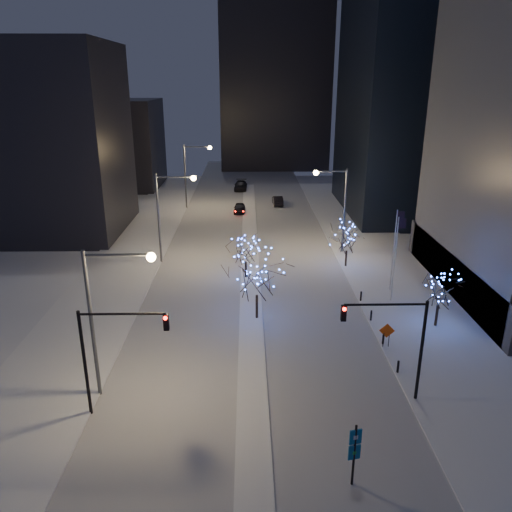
{
  "coord_description": "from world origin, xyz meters",
  "views": [
    {
      "loc": [
        -0.24,
        -25.99,
        19.54
      ],
      "look_at": [
        0.47,
        14.87,
        5.0
      ],
      "focal_mm": 35.0,
      "sensor_mm": 36.0,
      "label": 1
    }
  ],
  "objects_px": {
    "holiday_tree_median_near": "(257,275)",
    "holiday_tree_plaza_far": "(347,239)",
    "street_lamp_w_mid": "(168,206)",
    "street_lamp_w_far": "(192,168)",
    "car_far": "(241,186)",
    "traffic_signal_east": "(398,335)",
    "holiday_tree_median_far": "(246,250)",
    "street_lamp_w_near": "(107,304)",
    "car_mid": "(278,200)",
    "traffic_signal_west": "(109,345)",
    "holiday_tree_plaza_near": "(440,289)",
    "construction_sign": "(387,333)",
    "street_lamp_east": "(337,200)",
    "car_near": "(239,208)",
    "wayfinding_sign": "(355,449)"
  },
  "relations": [
    {
      "from": "holiday_tree_median_near",
      "to": "holiday_tree_median_far",
      "type": "distance_m",
      "value": 9.46
    },
    {
      "from": "street_lamp_w_mid",
      "to": "traffic_signal_east",
      "type": "bearing_deg",
      "value": -55.49
    },
    {
      "from": "holiday_tree_median_near",
      "to": "construction_sign",
      "type": "xyz_separation_m",
      "value": [
        9.8,
        -5.1,
        -2.73
      ]
    },
    {
      "from": "traffic_signal_west",
      "to": "holiday_tree_median_near",
      "type": "relative_size",
      "value": 1.14
    },
    {
      "from": "street_lamp_w_far",
      "to": "traffic_signal_east",
      "type": "relative_size",
      "value": 1.43
    },
    {
      "from": "traffic_signal_west",
      "to": "construction_sign",
      "type": "height_order",
      "value": "traffic_signal_west"
    },
    {
      "from": "street_lamp_w_mid",
      "to": "holiday_tree_plaza_near",
      "type": "distance_m",
      "value": 29.28
    },
    {
      "from": "car_far",
      "to": "street_lamp_w_mid",
      "type": "bearing_deg",
      "value": -98.7
    },
    {
      "from": "traffic_signal_west",
      "to": "holiday_tree_median_near",
      "type": "xyz_separation_m",
      "value": [
        8.94,
        12.68,
        -0.7
      ]
    },
    {
      "from": "construction_sign",
      "to": "traffic_signal_west",
      "type": "bearing_deg",
      "value": -152.96
    },
    {
      "from": "car_far",
      "to": "wayfinding_sign",
      "type": "xyz_separation_m",
      "value": [
        6.5,
        -71.81,
        1.42
      ]
    },
    {
      "from": "street_lamp_w_mid",
      "to": "car_far",
      "type": "height_order",
      "value": "street_lamp_w_mid"
    },
    {
      "from": "car_mid",
      "to": "holiday_tree_median_near",
      "type": "distance_m",
      "value": 41.75
    },
    {
      "from": "street_lamp_east",
      "to": "traffic_signal_west",
      "type": "relative_size",
      "value": 1.43
    },
    {
      "from": "street_lamp_w_near",
      "to": "car_mid",
      "type": "bearing_deg",
      "value": 75.34
    },
    {
      "from": "construction_sign",
      "to": "street_lamp_w_mid",
      "type": "bearing_deg",
      "value": 139.73
    },
    {
      "from": "street_lamp_w_near",
      "to": "construction_sign",
      "type": "xyz_separation_m",
      "value": [
        19.24,
        5.58,
        -5.17
      ]
    },
    {
      "from": "holiday_tree_median_far",
      "to": "traffic_signal_east",
      "type": "bearing_deg",
      "value": -65.92
    },
    {
      "from": "street_lamp_east",
      "to": "holiday_tree_plaza_far",
      "type": "relative_size",
      "value": 2.08
    },
    {
      "from": "street_lamp_east",
      "to": "traffic_signal_east",
      "type": "height_order",
      "value": "street_lamp_east"
    },
    {
      "from": "street_lamp_east",
      "to": "car_mid",
      "type": "height_order",
      "value": "street_lamp_east"
    },
    {
      "from": "street_lamp_w_mid",
      "to": "traffic_signal_east",
      "type": "distance_m",
      "value": 31.6
    },
    {
      "from": "traffic_signal_west",
      "to": "holiday_tree_plaza_near",
      "type": "height_order",
      "value": "traffic_signal_west"
    },
    {
      "from": "holiday_tree_median_near",
      "to": "holiday_tree_plaza_far",
      "type": "height_order",
      "value": "holiday_tree_median_near"
    },
    {
      "from": "car_far",
      "to": "street_lamp_w_far",
      "type": "bearing_deg",
      "value": -116.15
    },
    {
      "from": "street_lamp_w_near",
      "to": "wayfinding_sign",
      "type": "height_order",
      "value": "street_lamp_w_near"
    },
    {
      "from": "street_lamp_w_near",
      "to": "street_lamp_w_far",
      "type": "xyz_separation_m",
      "value": [
        0.0,
        50.0,
        0.0
      ]
    },
    {
      "from": "holiday_tree_plaza_far",
      "to": "street_lamp_w_mid",
      "type": "bearing_deg",
      "value": 174.42
    },
    {
      "from": "car_far",
      "to": "holiday_tree_median_near",
      "type": "relative_size",
      "value": 0.91
    },
    {
      "from": "street_lamp_w_far",
      "to": "traffic_signal_west",
      "type": "relative_size",
      "value": 1.43
    },
    {
      "from": "car_far",
      "to": "street_lamp_w_near",
      "type": "bearing_deg",
      "value": -94.5
    },
    {
      "from": "street_lamp_w_near",
      "to": "holiday_tree_median_far",
      "type": "relative_size",
      "value": 2.24
    },
    {
      "from": "car_near",
      "to": "holiday_tree_plaza_near",
      "type": "height_order",
      "value": "holiday_tree_plaza_near"
    },
    {
      "from": "holiday_tree_median_near",
      "to": "holiday_tree_plaza_far",
      "type": "relative_size",
      "value": 1.28
    },
    {
      "from": "traffic_signal_east",
      "to": "wayfinding_sign",
      "type": "xyz_separation_m",
      "value": [
        -3.94,
        -7.0,
        -2.53
      ]
    },
    {
      "from": "street_lamp_w_far",
      "to": "car_near",
      "type": "relative_size",
      "value": 2.38
    },
    {
      "from": "car_near",
      "to": "holiday_tree_plaza_near",
      "type": "relative_size",
      "value": 0.84
    },
    {
      "from": "holiday_tree_plaza_near",
      "to": "wayfinding_sign",
      "type": "height_order",
      "value": "holiday_tree_plaza_near"
    },
    {
      "from": "construction_sign",
      "to": "holiday_tree_median_far",
      "type": "bearing_deg",
      "value": 131.66
    },
    {
      "from": "traffic_signal_west",
      "to": "car_mid",
      "type": "relative_size",
      "value": 1.58
    },
    {
      "from": "holiday_tree_median_near",
      "to": "street_lamp_w_mid",
      "type": "bearing_deg",
      "value": 123.39
    },
    {
      "from": "street_lamp_w_near",
      "to": "street_lamp_w_mid",
      "type": "bearing_deg",
      "value": 90.0
    },
    {
      "from": "street_lamp_w_far",
      "to": "holiday_tree_median_far",
      "type": "height_order",
      "value": "street_lamp_w_far"
    },
    {
      "from": "street_lamp_w_far",
      "to": "holiday_tree_plaza_far",
      "type": "xyz_separation_m",
      "value": [
        19.44,
        -26.9,
        -3.21
      ]
    },
    {
      "from": "traffic_signal_east",
      "to": "holiday_tree_plaza_near",
      "type": "bearing_deg",
      "value": 57.19
    },
    {
      "from": "street_lamp_east",
      "to": "traffic_signal_east",
      "type": "bearing_deg",
      "value": -92.26
    },
    {
      "from": "street_lamp_w_far",
      "to": "construction_sign",
      "type": "relative_size",
      "value": 5.11
    },
    {
      "from": "street_lamp_w_mid",
      "to": "street_lamp_east",
      "type": "height_order",
      "value": "same"
    },
    {
      "from": "street_lamp_w_mid",
      "to": "street_lamp_w_far",
      "type": "height_order",
      "value": "same"
    },
    {
      "from": "car_near",
      "to": "car_far",
      "type": "bearing_deg",
      "value": 91.76
    }
  ]
}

